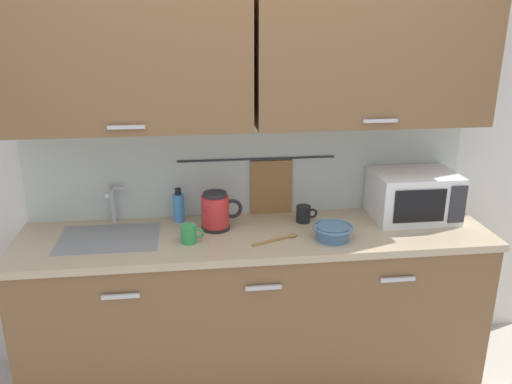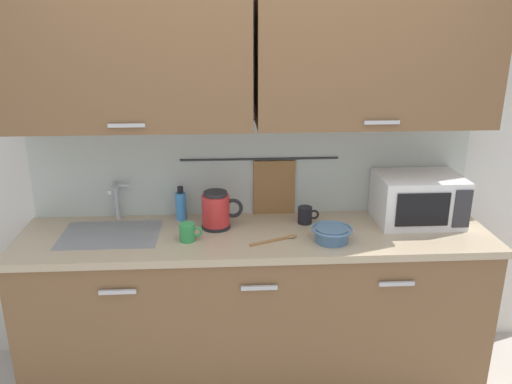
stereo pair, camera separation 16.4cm
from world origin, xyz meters
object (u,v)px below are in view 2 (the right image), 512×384
(electric_kettle, at_px, (217,210))
(mixing_bowl, at_px, (332,233))
(mug_by_kettle, at_px, (305,215))
(dish_soap_bottle, at_px, (181,205))
(wooden_spoon, at_px, (280,239))
(mug_near_sink, at_px, (188,232))
(microwave, at_px, (418,199))

(electric_kettle, xyz_separation_m, mixing_bowl, (0.59, -0.22, -0.06))
(mixing_bowl, relative_size, mug_by_kettle, 1.78)
(dish_soap_bottle, bearing_deg, wooden_spoon, -31.04)
(mug_near_sink, distance_m, wooden_spoon, 0.48)
(electric_kettle, height_order, mug_near_sink, electric_kettle)
(electric_kettle, height_order, wooden_spoon, electric_kettle)
(mug_by_kettle, height_order, wooden_spoon, mug_by_kettle)
(dish_soap_bottle, xyz_separation_m, mixing_bowl, (0.80, -0.35, -0.04))
(wooden_spoon, bearing_deg, electric_kettle, 150.15)
(electric_kettle, xyz_separation_m, wooden_spoon, (0.33, -0.19, -0.10))
(microwave, bearing_deg, mug_near_sink, -171.32)
(microwave, xyz_separation_m, dish_soap_bottle, (-1.33, 0.11, -0.05))
(dish_soap_bottle, height_order, mixing_bowl, dish_soap_bottle)
(electric_kettle, relative_size, mug_by_kettle, 1.89)
(wooden_spoon, bearing_deg, mug_near_sink, 177.65)
(dish_soap_bottle, xyz_separation_m, mug_by_kettle, (0.70, -0.10, -0.04))
(electric_kettle, bearing_deg, mug_near_sink, -131.46)
(dish_soap_bottle, bearing_deg, mixing_bowl, -23.72)
(microwave, bearing_deg, mixing_bowl, -155.28)
(mixing_bowl, xyz_separation_m, mug_by_kettle, (-0.10, 0.25, 0.00))
(electric_kettle, bearing_deg, wooden_spoon, -29.85)
(electric_kettle, relative_size, dish_soap_bottle, 1.16)
(electric_kettle, relative_size, wooden_spoon, 0.86)
(microwave, height_order, mug_near_sink, microwave)
(dish_soap_bottle, height_order, wooden_spoon, dish_soap_bottle)
(mixing_bowl, distance_m, mug_by_kettle, 0.27)
(mug_by_kettle, relative_size, wooden_spoon, 0.46)
(mug_near_sink, xyz_separation_m, mixing_bowl, (0.74, -0.05, -0.00))
(microwave, distance_m, dish_soap_bottle, 1.33)
(mixing_bowl, bearing_deg, mug_near_sink, 176.12)
(dish_soap_bottle, xyz_separation_m, wooden_spoon, (0.53, -0.32, -0.08))
(dish_soap_bottle, distance_m, mug_by_kettle, 0.70)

